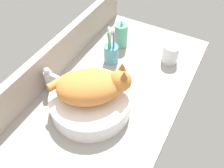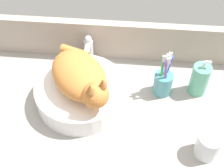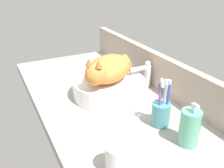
% 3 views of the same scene
% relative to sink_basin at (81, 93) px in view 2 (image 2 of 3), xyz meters
% --- Properties ---
extents(ground_plane, '(1.30, 0.60, 0.04)m').
position_rel_sink_basin_xyz_m(ground_plane, '(0.03, -0.03, -0.06)').
color(ground_plane, '#9E9993').
extents(backsplash_panel, '(1.30, 0.04, 0.17)m').
position_rel_sink_basin_xyz_m(backsplash_panel, '(0.03, 0.25, 0.04)').
color(backsplash_panel, '#AD9E8E').
rests_on(backsplash_panel, ground_plane).
extents(sink_basin, '(0.33, 0.33, 0.08)m').
position_rel_sink_basin_xyz_m(sink_basin, '(0.00, 0.00, 0.00)').
color(sink_basin, white).
rests_on(sink_basin, ground_plane).
extents(cat, '(0.28, 0.30, 0.14)m').
position_rel_sink_basin_xyz_m(cat, '(0.01, -0.01, 0.10)').
color(cat, orange).
rests_on(cat, sink_basin).
extents(faucet, '(0.04, 0.12, 0.14)m').
position_rel_sink_basin_xyz_m(faucet, '(0.00, 0.19, 0.03)').
color(faucet, silver).
rests_on(faucet, ground_plane).
extents(soap_dispenser, '(0.07, 0.07, 0.16)m').
position_rel_sink_basin_xyz_m(soap_dispenser, '(0.43, 0.08, 0.02)').
color(soap_dispenser, '#60B793').
rests_on(soap_dispenser, ground_plane).
extents(toothbrush_cup, '(0.07, 0.07, 0.19)m').
position_rel_sink_basin_xyz_m(toothbrush_cup, '(0.30, 0.07, 0.01)').
color(toothbrush_cup, teal).
rests_on(toothbrush_cup, ground_plane).
extents(water_glass, '(0.08, 0.08, 0.09)m').
position_rel_sink_basin_xyz_m(water_glass, '(0.44, -0.18, 0.00)').
color(water_glass, white).
rests_on(water_glass, ground_plane).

